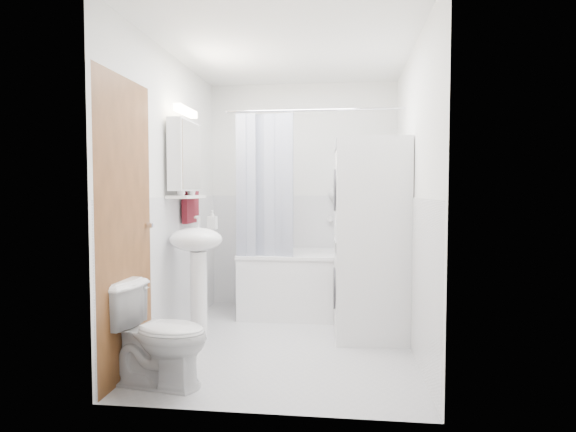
# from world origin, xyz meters

# --- Properties ---
(floor) EXTENTS (2.60, 2.60, 0.00)m
(floor) POSITION_xyz_m (0.00, 0.00, 0.00)
(floor) COLOR #B8B7BC
(floor) RESTS_ON ground
(room_walls) EXTENTS (2.60, 2.60, 2.60)m
(room_walls) POSITION_xyz_m (0.00, 0.00, 1.49)
(room_walls) COLOR white
(room_walls) RESTS_ON ground
(wainscot) EXTENTS (1.98, 2.58, 2.58)m
(wainscot) POSITION_xyz_m (0.00, 0.29, 0.60)
(wainscot) COLOR white
(wainscot) RESTS_ON ground
(door) EXTENTS (0.05, 2.00, 2.00)m
(door) POSITION_xyz_m (-0.95, -0.55, 1.00)
(door) COLOR brown
(door) RESTS_ON ground
(bathtub) EXTENTS (1.66, 0.78, 0.63)m
(bathtub) POSITION_xyz_m (0.25, 0.92, 0.35)
(bathtub) COLOR white
(bathtub) RESTS_ON ground
(tub_spout) EXTENTS (0.04, 0.12, 0.04)m
(tub_spout) POSITION_xyz_m (0.45, 1.25, 0.95)
(tub_spout) COLOR silver
(tub_spout) RESTS_ON room_walls
(curtain_rod) EXTENTS (1.84, 0.02, 0.02)m
(curtain_rod) POSITION_xyz_m (0.25, 0.59, 2.00)
(curtain_rod) COLOR silver
(curtain_rod) RESTS_ON room_walls
(shower_curtain) EXTENTS (0.55, 0.02, 1.45)m
(shower_curtain) POSITION_xyz_m (-0.29, 0.59, 1.25)
(shower_curtain) COLOR #121D41
(shower_curtain) RESTS_ON curtain_rod
(sink) EXTENTS (0.44, 0.37, 1.04)m
(sink) POSITION_xyz_m (-0.75, -0.07, 0.70)
(sink) COLOR white
(sink) RESTS_ON ground
(medicine_cabinet) EXTENTS (0.13, 0.50, 0.71)m
(medicine_cabinet) POSITION_xyz_m (-0.90, 0.10, 1.57)
(medicine_cabinet) COLOR white
(medicine_cabinet) RESTS_ON room_walls
(shelf) EXTENTS (0.18, 0.54, 0.02)m
(shelf) POSITION_xyz_m (-0.89, 0.10, 1.20)
(shelf) COLOR silver
(shelf) RESTS_ON room_walls
(shower_caddy) EXTENTS (0.22, 0.06, 0.02)m
(shower_caddy) POSITION_xyz_m (0.50, 1.24, 1.15)
(shower_caddy) COLOR silver
(shower_caddy) RESTS_ON room_walls
(towel) EXTENTS (0.07, 0.34, 0.83)m
(towel) POSITION_xyz_m (-0.94, 0.35, 1.38)
(towel) COLOR #54110F
(towel) RESTS_ON room_walls
(washer_dryer) EXTENTS (0.63, 0.62, 1.69)m
(washer_dryer) POSITION_xyz_m (0.68, 0.22, 0.84)
(washer_dryer) COLOR white
(washer_dryer) RESTS_ON ground
(toilet) EXTENTS (0.72, 0.48, 0.65)m
(toilet) POSITION_xyz_m (-0.72, -0.98, 0.33)
(toilet) COLOR white
(toilet) RESTS_ON ground
(soap_pump) EXTENTS (0.08, 0.17, 0.08)m
(soap_pump) POSITION_xyz_m (-0.71, 0.25, 0.95)
(soap_pump) COLOR gray
(soap_pump) RESTS_ON sink
(shelf_bottle) EXTENTS (0.07, 0.18, 0.07)m
(shelf_bottle) POSITION_xyz_m (-0.89, -0.05, 1.25)
(shelf_bottle) COLOR gray
(shelf_bottle) RESTS_ON shelf
(shelf_cup) EXTENTS (0.10, 0.09, 0.10)m
(shelf_cup) POSITION_xyz_m (-0.89, 0.22, 1.26)
(shelf_cup) COLOR gray
(shelf_cup) RESTS_ON shelf
(shampoo_a) EXTENTS (0.13, 0.17, 0.13)m
(shampoo_a) POSITION_xyz_m (0.35, 1.24, 1.23)
(shampoo_a) COLOR gray
(shampoo_a) RESTS_ON shower_caddy
(shampoo_b) EXTENTS (0.08, 0.21, 0.08)m
(shampoo_b) POSITION_xyz_m (0.47, 1.24, 1.20)
(shampoo_b) COLOR #2A41A9
(shampoo_b) RESTS_ON shower_caddy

